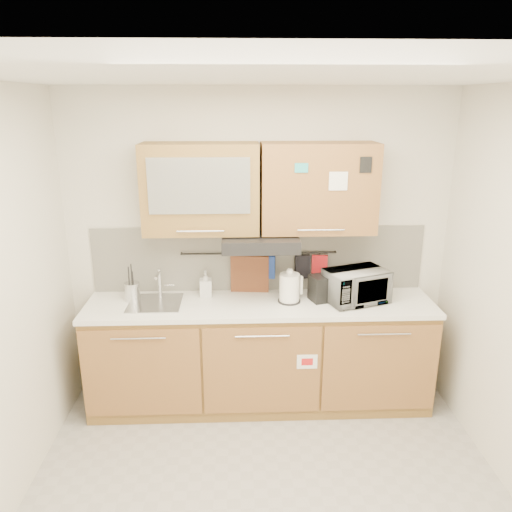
{
  "coord_description": "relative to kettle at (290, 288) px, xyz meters",
  "views": [
    {
      "loc": [
        -0.18,
        -2.55,
        2.48
      ],
      "look_at": [
        -0.04,
        1.05,
        1.36
      ],
      "focal_mm": 35.0,
      "sensor_mm": 36.0,
      "label": 1
    }
  ],
  "objects": [
    {
      "name": "soap_bottle",
      "position": [
        -0.69,
        0.15,
        -0.01
      ],
      "size": [
        0.1,
        0.1,
        0.22
      ],
      "primitive_type": "imported",
      "rotation": [
        0.0,
        0.0,
        0.04
      ],
      "color": "#999999",
      "rests_on": "countertop"
    },
    {
      "name": "range_hood",
      "position": [
        -0.24,
        0.05,
        0.39
      ],
      "size": [
        0.6,
        0.46,
        0.1
      ],
      "primitive_type": "cube",
      "color": "black",
      "rests_on": "upper_cabinets"
    },
    {
      "name": "cutting_board",
      "position": [
        -0.32,
        0.23,
        0.01
      ],
      "size": [
        0.32,
        0.05,
        0.4
      ],
      "primitive_type": "cube",
      "rotation": [
        0.0,
        0.0,
        -0.09
      ],
      "color": "brown",
      "rests_on": "utensil_rail"
    },
    {
      "name": "dark_pouch",
      "position": [
        0.13,
        0.23,
        0.1
      ],
      "size": [
        0.13,
        0.06,
        0.2
      ],
      "primitive_type": "cube",
      "rotation": [
        0.0,
        0.0,
        0.22
      ],
      "color": "black",
      "rests_on": "utensil_rail"
    },
    {
      "name": "utensil_rail",
      "position": [
        -0.24,
        0.25,
        0.23
      ],
      "size": [
        1.3,
        0.02,
        0.02
      ],
      "primitive_type": "cylinder",
      "rotation": [
        0.0,
        1.57,
        0.0
      ],
      "color": "black",
      "rests_on": "backsplash"
    },
    {
      "name": "countertop",
      "position": [
        -0.24,
        -0.01,
        -0.13
      ],
      "size": [
        2.82,
        0.62,
        0.04
      ],
      "primitive_type": "cube",
      "color": "white",
      "rests_on": "base_cabinet"
    },
    {
      "name": "wall_back",
      "position": [
        -0.24,
        0.3,
        0.27
      ],
      "size": [
        3.2,
        0.0,
        3.2
      ],
      "primitive_type": "plane",
      "rotation": [
        1.57,
        0.0,
        0.0
      ],
      "color": "silver",
      "rests_on": "ground"
    },
    {
      "name": "base_cabinet",
      "position": [
        -0.24,
        -0.01,
        -0.63
      ],
      "size": [
        2.8,
        0.64,
        0.88
      ],
      "color": "olive",
      "rests_on": "floor"
    },
    {
      "name": "backsplash",
      "position": [
        -0.24,
        0.29,
        0.17
      ],
      "size": [
        2.8,
        0.02,
        0.56
      ],
      "primitive_type": "cube",
      "color": "silver",
      "rests_on": "countertop"
    },
    {
      "name": "sink",
      "position": [
        -1.09,
        0.01,
        -0.11
      ],
      "size": [
        0.42,
        0.4,
        0.26
      ],
      "color": "silver",
      "rests_on": "countertop"
    },
    {
      "name": "utensil_crock",
      "position": [
        -1.28,
        0.07,
        -0.03
      ],
      "size": [
        0.14,
        0.14,
        0.31
      ],
      "rotation": [
        0.0,
        0.0,
        0.19
      ],
      "color": "#BCBDC1",
      "rests_on": "countertop"
    },
    {
      "name": "kettle",
      "position": [
        0.0,
        0.0,
        0.0
      ],
      "size": [
        0.22,
        0.21,
        0.29
      ],
      "rotation": [
        0.0,
        0.0,
        0.36
      ],
      "color": "white",
      "rests_on": "countertop"
    },
    {
      "name": "microwave",
      "position": [
        0.54,
        -0.01,
        0.02
      ],
      "size": [
        0.56,
        0.47,
        0.27
      ],
      "primitive_type": "imported",
      "rotation": [
        0.0,
        0.0,
        0.35
      ],
      "color": "#999999",
      "rests_on": "countertop"
    },
    {
      "name": "ceiling",
      "position": [
        -0.24,
        -1.2,
        1.57
      ],
      "size": [
        3.2,
        3.2,
        0.0
      ],
      "primitive_type": "plane",
      "rotation": [
        3.14,
        0.0,
        0.0
      ],
      "color": "white",
      "rests_on": "wall_back"
    },
    {
      "name": "toaster",
      "position": [
        0.31,
        0.04,
        -0.01
      ],
      "size": [
        0.32,
        0.24,
        0.21
      ],
      "rotation": [
        0.0,
        0.0,
        0.31
      ],
      "color": "black",
      "rests_on": "countertop"
    },
    {
      "name": "floor",
      "position": [
        -0.24,
        -1.2,
        -1.03
      ],
      "size": [
        3.2,
        3.2,
        0.0
      ],
      "primitive_type": "plane",
      "color": "#9E9993",
      "rests_on": "ground"
    },
    {
      "name": "upper_cabinets",
      "position": [
        -0.24,
        0.12,
        0.8
      ],
      "size": [
        1.82,
        0.37,
        0.7
      ],
      "color": "olive",
      "rests_on": "wall_back"
    },
    {
      "name": "oven_mitt",
      "position": [
        -0.16,
        0.23,
        0.11
      ],
      "size": [
        0.12,
        0.06,
        0.2
      ],
      "primitive_type": "cube",
      "rotation": [
        0.0,
        0.0,
        -0.22
      ],
      "color": "navy",
      "rests_on": "utensil_rail"
    },
    {
      "name": "pot_holder",
      "position": [
        0.28,
        0.23,
        0.12
      ],
      "size": [
        0.13,
        0.03,
        0.16
      ],
      "primitive_type": "cube",
      "rotation": [
        0.0,
        0.0,
        -0.07
      ],
      "color": "red",
      "rests_on": "utensil_rail"
    }
  ]
}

